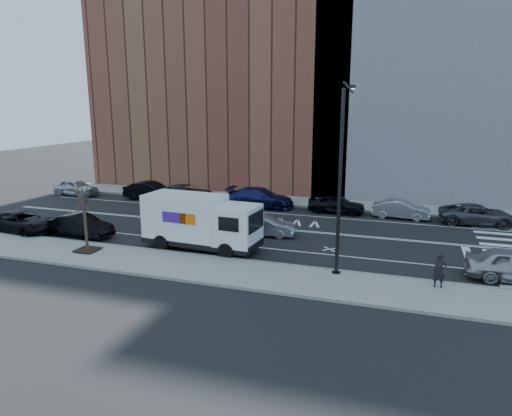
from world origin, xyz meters
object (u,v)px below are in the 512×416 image
Objects in this scene: fedex_van at (200,221)px; pedestrian at (440,271)px; far_parked_b at (151,191)px; driving_sedan at (264,225)px; far_parked_a at (76,187)px.

pedestrian is (12.91, -2.11, -0.72)m from fedex_van.
fedex_van is 15.27m from far_parked_b.
fedex_van is 13.10m from pedestrian.
driving_sedan is 11.88m from pedestrian.
far_parked_a is at bearing 152.58° from fedex_van.
driving_sedan is (20.53, -7.09, -0.10)m from far_parked_a.
far_parked_b is at bearing 135.92° from fedex_van.
far_parked_b is 26.73m from pedestrian.
fedex_van is at bearing -134.73° from far_parked_b.
fedex_van is at bearing 139.06° from driving_sedan.
driving_sedan is (2.64, 3.84, -1.00)m from fedex_van.
far_parked_b is 1.22× the size of driving_sedan.
fedex_van reaches higher than driving_sedan.
far_parked_a reaches higher than driving_sedan.
far_parked_a is (-17.88, 10.94, -0.91)m from fedex_van.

